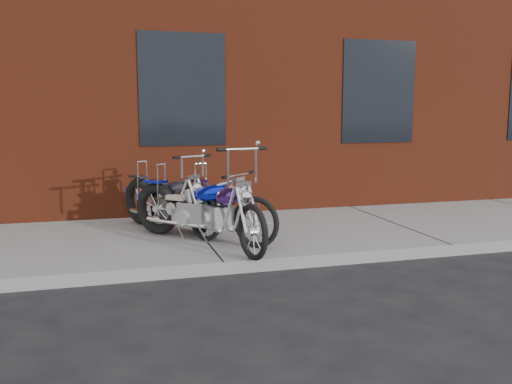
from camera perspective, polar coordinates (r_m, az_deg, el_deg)
name	(u,v)px	position (r m, az deg, el deg)	size (l,w,h in m)	color
ground	(224,275)	(6.24, -3.41, -8.71)	(120.00, 120.00, 0.00)	black
sidewalk	(201,239)	(7.64, -5.84, -4.97)	(22.00, 3.00, 0.15)	gray
building_brick	(152,23)	(14.06, -10.89, 17.05)	(22.00, 10.00, 8.00)	maroon
chopper_purple	(221,213)	(6.93, -3.70, -2.20)	(0.72, 2.25, 1.28)	black
chopper_blue	(200,210)	(7.20, -5.89, -1.87)	(1.66, 1.69, 0.98)	black
chopper_third	(168,204)	(7.79, -9.27, -1.22)	(1.16, 1.99, 1.12)	black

